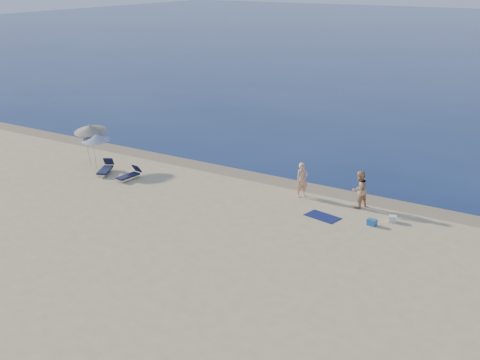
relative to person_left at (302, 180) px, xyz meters
name	(u,v)px	position (x,y,z in m)	size (l,w,h in m)	color
wet_sand_strip	(281,181)	(-1.98, 1.47, -0.89)	(240.00, 1.60, 0.00)	#847254
person_left	(302,180)	(0.00, 0.00, 0.00)	(0.65, 0.43, 1.78)	#DDA07C
person_right	(359,190)	(2.99, 0.12, 0.03)	(0.90, 0.70, 1.85)	tan
beach_towel	(323,217)	(2.01, -1.88, -0.88)	(1.59, 0.88, 0.03)	#0E1548
white_bag	(393,219)	(4.97, -0.72, -0.74)	(0.35, 0.30, 0.30)	silver
blue_cooler	(372,222)	(4.31, -1.60, -0.75)	(0.41, 0.29, 0.29)	#1D58A2
umbrella_near	(96,137)	(-12.05, -2.09, 0.95)	(2.05, 2.06, 2.12)	silver
umbrella_far	(90,128)	(-12.87, -1.72, 1.29)	(2.27, 2.29, 2.53)	silver
lounger_left	(106,168)	(-11.07, -2.50, -0.62)	(1.23, 1.73, 0.73)	#161D3C
lounger_right	(130,175)	(-9.23, -2.57, -0.65)	(0.64, 1.56, 0.67)	#161B3C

